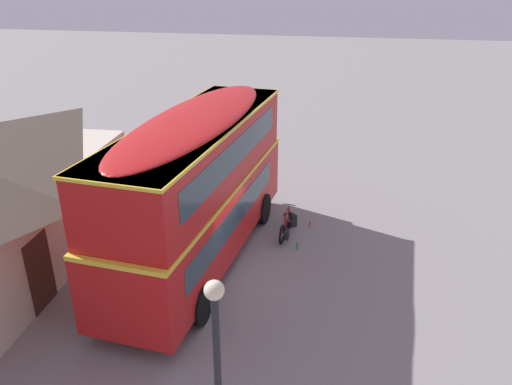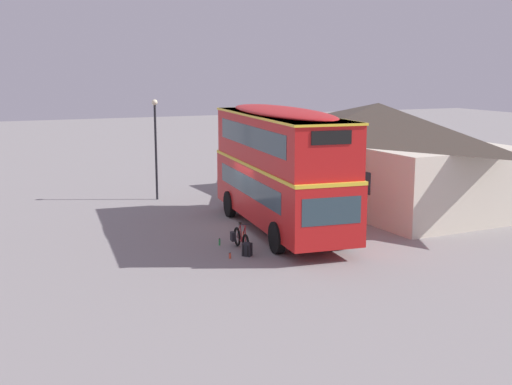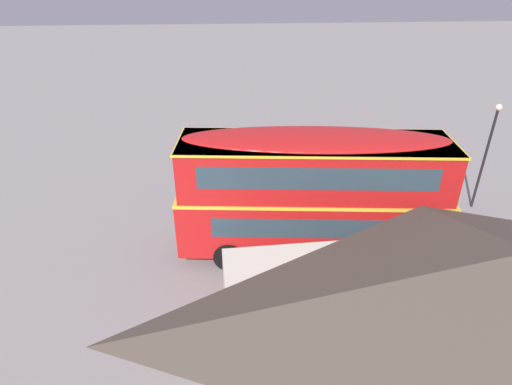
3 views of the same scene
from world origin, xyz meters
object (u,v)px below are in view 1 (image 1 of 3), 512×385
at_px(touring_bicycle, 286,228).
at_px(water_bottle_green_metal, 297,246).
at_px(double_decker_bus, 199,182).
at_px(backpack_on_ground, 292,219).
at_px(water_bottle_red_squeeze, 310,224).

xyz_separation_m(touring_bicycle, water_bottle_green_metal, (-0.76, -0.50, -0.25)).
bearing_deg(water_bottle_green_metal, double_decker_bus, 111.18).
bearing_deg(backpack_on_ground, touring_bicycle, 173.30).
distance_m(double_decker_bus, backpack_on_ground, 4.45).
xyz_separation_m(double_decker_bus, backpack_on_ground, (2.77, -2.53, -2.39)).
relative_size(touring_bicycle, backpack_on_ground, 3.49).
distance_m(touring_bicycle, water_bottle_red_squeeze, 1.23).
distance_m(double_decker_bus, water_bottle_green_metal, 4.02).
relative_size(backpack_on_ground, water_bottle_green_metal, 1.90).
height_order(touring_bicycle, backpack_on_ground, touring_bicycle).
bearing_deg(touring_bicycle, water_bottle_green_metal, -146.70).
distance_m(double_decker_bus, touring_bicycle, 3.82).
bearing_deg(double_decker_bus, backpack_on_ground, -42.39).
bearing_deg(touring_bicycle, double_decker_bus, 127.91).
bearing_deg(water_bottle_green_metal, water_bottle_red_squeeze, -8.35).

